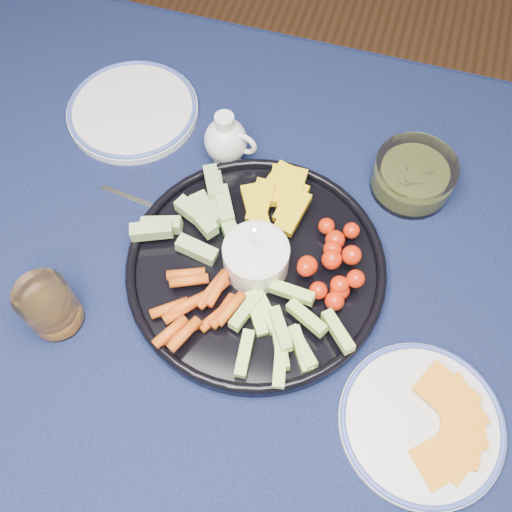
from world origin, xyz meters
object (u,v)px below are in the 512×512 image
(pickle_bowl, at_px, (413,177))
(side_plate_extra, at_px, (133,110))
(creamer_pitcher, at_px, (226,140))
(juice_tumbler, at_px, (51,308))
(dining_table, at_px, (257,313))
(crudite_platter, at_px, (254,263))
(cheese_plate, at_px, (422,422))

(pickle_bowl, relative_size, side_plate_extra, 0.57)
(creamer_pitcher, height_order, juice_tumbler, creamer_pitcher)
(dining_table, xyz_separation_m, juice_tumbler, (-0.26, -0.12, 0.13))
(pickle_bowl, bearing_deg, side_plate_extra, 178.29)
(pickle_bowl, xyz_separation_m, juice_tumbler, (-0.44, -0.37, 0.01))
(crudite_platter, bearing_deg, creamer_pitcher, 118.82)
(crudite_platter, height_order, cheese_plate, crudite_platter)
(cheese_plate, bearing_deg, dining_table, 154.80)
(juice_tumbler, bearing_deg, dining_table, 25.48)
(creamer_pitcher, relative_size, side_plate_extra, 0.43)
(creamer_pitcher, xyz_separation_m, pickle_bowl, (0.30, 0.03, -0.02))
(crudite_platter, xyz_separation_m, cheese_plate, (0.27, -0.15, -0.01))
(creamer_pitcher, distance_m, pickle_bowl, 0.30)
(dining_table, relative_size, pickle_bowl, 12.96)
(crudite_platter, xyz_separation_m, pickle_bowl, (0.20, 0.22, 0.00))
(pickle_bowl, bearing_deg, creamer_pitcher, -174.79)
(dining_table, xyz_separation_m, cheese_plate, (0.26, -0.12, 0.10))
(creamer_pitcher, distance_m, juice_tumbler, 0.37)
(dining_table, distance_m, cheese_plate, 0.30)
(creamer_pitcher, distance_m, side_plate_extra, 0.19)
(dining_table, distance_m, side_plate_extra, 0.42)
(crudite_platter, bearing_deg, dining_table, -64.86)
(dining_table, relative_size, crudite_platter, 4.35)
(crudite_platter, height_order, juice_tumbler, crudite_platter)
(dining_table, height_order, crudite_platter, crudite_platter)
(dining_table, height_order, juice_tumbler, juice_tumbler)
(creamer_pitcher, bearing_deg, crudite_platter, -61.18)
(cheese_plate, distance_m, side_plate_extra, 0.69)
(side_plate_extra, bearing_deg, dining_table, -40.70)
(dining_table, relative_size, juice_tumbler, 18.94)
(crudite_platter, bearing_deg, pickle_bowl, 47.99)
(creamer_pitcher, xyz_separation_m, juice_tumbler, (-0.14, -0.35, -0.00))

